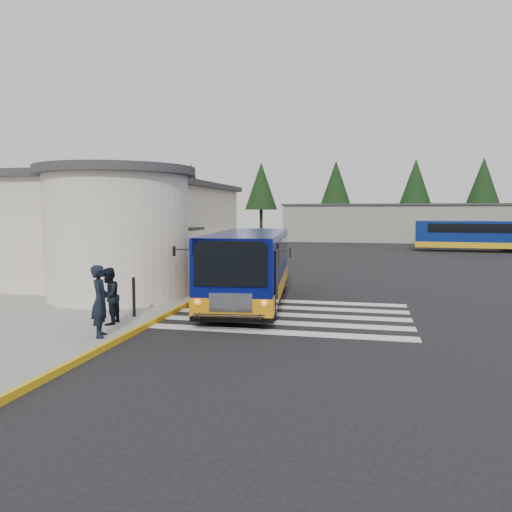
% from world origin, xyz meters
% --- Properties ---
extents(ground, '(140.00, 140.00, 0.00)m').
position_xyz_m(ground, '(0.00, 0.00, 0.00)').
color(ground, black).
rests_on(ground, ground).
extents(sidewalk, '(10.00, 34.00, 0.15)m').
position_xyz_m(sidewalk, '(-9.00, 4.00, 0.07)').
color(sidewalk, gray).
rests_on(sidewalk, ground).
extents(curb_strip, '(0.12, 34.00, 0.16)m').
position_xyz_m(curb_strip, '(-4.05, 4.00, 0.08)').
color(curb_strip, gold).
rests_on(curb_strip, ground).
extents(station_building, '(12.70, 18.70, 4.80)m').
position_xyz_m(station_building, '(-10.84, 6.91, 2.57)').
color(station_building, beige).
rests_on(station_building, ground).
extents(crosswalk, '(8.00, 5.35, 0.01)m').
position_xyz_m(crosswalk, '(-0.50, -0.80, 0.01)').
color(crosswalk, silver).
rests_on(crosswalk, ground).
extents(depot_building, '(26.40, 8.40, 4.20)m').
position_xyz_m(depot_building, '(6.00, 42.00, 2.11)').
color(depot_building, gray).
rests_on(depot_building, ground).
extents(tree_line, '(58.40, 4.40, 10.00)m').
position_xyz_m(tree_line, '(6.29, 50.00, 6.77)').
color(tree_line, black).
rests_on(tree_line, ground).
extents(transit_bus, '(3.78, 9.39, 2.59)m').
position_xyz_m(transit_bus, '(-2.07, 0.93, 1.24)').
color(transit_bus, '#080E5E').
rests_on(transit_bus, ground).
extents(pedestrian_a, '(0.66, 0.79, 1.84)m').
position_xyz_m(pedestrian_a, '(-4.50, -5.21, 1.07)').
color(pedestrian_a, black).
rests_on(pedestrian_a, sidewalk).
extents(pedestrian_b, '(0.69, 0.84, 1.62)m').
position_xyz_m(pedestrian_b, '(-5.01, -3.88, 0.96)').
color(pedestrian_b, black).
rests_on(pedestrian_b, sidewalk).
extents(bollard, '(0.10, 0.10, 1.20)m').
position_xyz_m(bollard, '(-4.81, -2.74, 0.75)').
color(bollard, black).
rests_on(bollard, sidewalk).
extents(far_bus_a, '(8.69, 2.98, 2.20)m').
position_xyz_m(far_bus_a, '(10.43, 28.22, 1.43)').
color(far_bus_a, navy).
rests_on(far_bus_a, ground).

